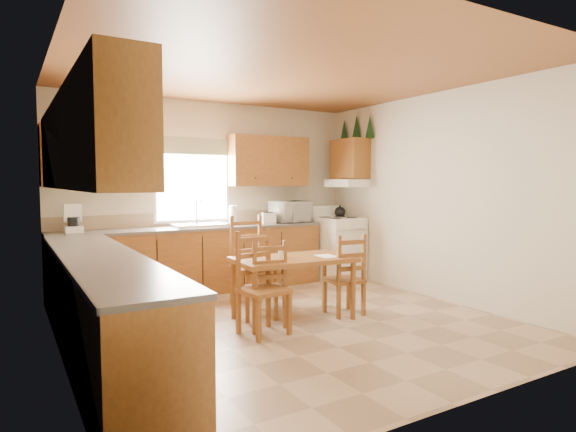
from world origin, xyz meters
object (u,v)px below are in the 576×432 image
stove (338,249)px  chair_near_left (266,283)px  microwave (291,212)px  chair_far_left (264,284)px  dining_table (293,288)px  chair_far_right (254,262)px  chair_near_right (344,274)px

stove → chair_near_left: 2.67m
microwave → chair_near_left: 2.43m
chair_far_left → chair_near_left: bearing=50.1°
dining_table → chair_far_right: (-0.12, 0.74, 0.20)m
microwave → dining_table: microwave is taller
stove → chair_far_left: (-2.30, -1.86, 0.03)m
stove → chair_far_right: bearing=-161.3°
chair_far_left → chair_far_right: chair_far_right is taller
stove → microwave: 0.97m
chair_far_left → chair_far_right: (0.42, 1.06, 0.04)m
chair_near_right → chair_far_left: 1.17m
stove → chair_near_right: size_ratio=1.03×
dining_table → chair_near_right: (0.61, -0.13, 0.12)m
stove → chair_near_right: 2.03m
dining_table → chair_far_right: size_ratio=1.18×
stove → chair_far_right: 2.04m
dining_table → chair_far_right: 0.78m
chair_near_right → chair_far_right: size_ratio=0.84×
dining_table → chair_near_right: chair_near_right is taller
stove → dining_table: (-1.76, -1.54, -0.13)m
chair_near_left → chair_far_right: size_ratio=0.83×
dining_table → chair_far_right: chair_far_right is taller
chair_near_right → stove: bearing=-119.3°
chair_far_left → microwave: bearing=45.1°
chair_near_left → chair_far_right: chair_far_right is taller
chair_near_left → chair_near_right: (0.99, -0.07, 0.01)m
chair_near_right → dining_table: bearing=-6.9°
chair_far_right → stove: bearing=19.6°
chair_near_right → chair_far_left: (-1.15, -0.19, 0.05)m
chair_near_left → chair_near_right: chair_near_right is taller
microwave → chair_far_left: bearing=-138.2°
microwave → chair_near_right: bearing=-114.2°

